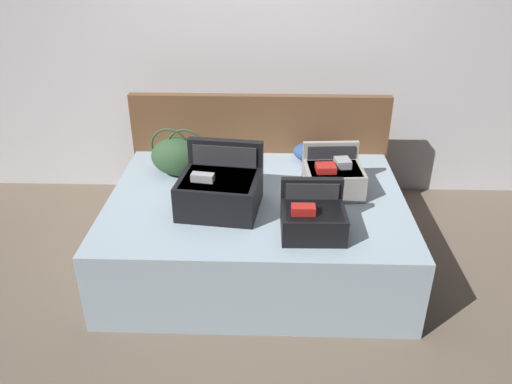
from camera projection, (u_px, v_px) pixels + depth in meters
ground_plane at (255, 298)px, 3.38m from camera, size 12.00×12.00×0.00m
back_wall at (261, 46)px, 4.22m from camera, size 8.00×0.10×2.60m
bed at (257, 231)px, 3.61m from camera, size 2.02×1.50×0.55m
headboard at (260, 155)px, 4.19m from camera, size 2.06×0.08×1.02m
hard_case_large at (220, 189)px, 3.28m from camera, size 0.55×0.52×0.40m
hard_case_medium at (333, 177)px, 3.49m from camera, size 0.41×0.38×0.31m
hard_case_small at (313, 217)px, 3.04m from camera, size 0.39×0.35×0.29m
duffel_bag at (178, 156)px, 3.72m from camera, size 0.42×0.31×0.36m
pillow_near_headboard at (320, 153)px, 3.94m from camera, size 0.45×0.34×0.17m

